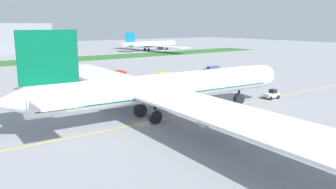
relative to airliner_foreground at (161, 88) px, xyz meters
name	(u,v)px	position (x,y,z in m)	size (l,w,h in m)	color
ground_plane	(147,124)	(-4.56, -1.89, -5.69)	(600.00, 600.00, 0.00)	gray
apron_taxi_line	(145,123)	(-4.56, -1.26, -5.69)	(280.00, 0.36, 0.01)	yellow
airliner_foreground	(161,88)	(0.00, 0.00, 0.00)	(60.23, 97.68, 16.76)	white
pushback_tug	(272,95)	(31.23, -1.84, -4.68)	(5.50, 2.51, 2.24)	white
ground_crew_wingwalker_port	(250,109)	(15.89, -8.17, -4.67)	(0.47, 0.50, 1.68)	black
service_truck_baggage_loader	(212,71)	(46.58, 34.80, -4.02)	(5.92, 2.76, 3.12)	#33478C
service_truck_fuel_bowser	(119,74)	(17.89, 48.79, -4.29)	(4.81, 3.09, 2.52)	#B21E19
service_truck_catering_van	(164,76)	(25.88, 34.55, -4.14)	(5.38, 3.82, 2.82)	yellow
parked_airliner_far_outer	(149,45)	(91.77, 141.04, -1.52)	(44.20, 71.71, 12.28)	white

